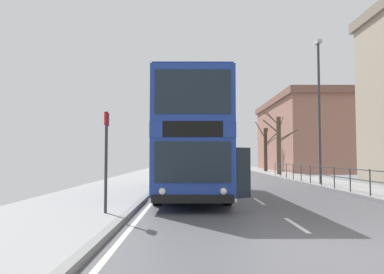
# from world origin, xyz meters

# --- Properties ---
(ground) EXTENTS (15.80, 140.00, 0.20)m
(ground) POSITION_xyz_m (-0.72, -0.00, 0.04)
(ground) COLOR #4D4D52
(double_decker_bus_main) EXTENTS (3.21, 10.67, 4.47)m
(double_decker_bus_main) POSITION_xyz_m (-2.49, 9.41, 2.34)
(double_decker_bus_main) COLOR navy
(double_decker_bus_main) RESTS_ON ground
(pedestrian_railing_far_kerb) EXTENTS (0.05, 25.04, 1.04)m
(pedestrian_railing_far_kerb) POSITION_xyz_m (4.45, 11.54, 0.83)
(pedestrian_railing_far_kerb) COLOR #2D3338
(pedestrian_railing_far_kerb) RESTS_ON ground
(bus_stop_sign_near) EXTENTS (0.08, 0.44, 2.75)m
(bus_stop_sign_near) POSITION_xyz_m (-4.86, 3.62, 1.82)
(bus_stop_sign_near) COLOR #2D2D33
(bus_stop_sign_near) RESTS_ON ground
(street_lamp_far_side) EXTENTS (0.28, 0.60, 8.28)m
(street_lamp_far_side) POSITION_xyz_m (4.88, 14.64, 4.90)
(street_lamp_far_side) COLOR #38383D
(street_lamp_far_side) RESTS_ON ground
(bare_tree_far_00) EXTENTS (2.22, 1.86, 5.41)m
(bare_tree_far_00) POSITION_xyz_m (5.62, 33.36, 2.60)
(bare_tree_far_00) COLOR #423328
(bare_tree_far_00) RESTS_ON ground
(bare_tree_far_01) EXTENTS (3.03, 2.22, 5.70)m
(bare_tree_far_01) POSITION_xyz_m (5.26, 25.97, 2.83)
(bare_tree_far_01) COLOR #4C3D2D
(bare_tree_far_01) RESTS_ON ground
(background_building_01) EXTENTS (13.77, 18.56, 8.35)m
(background_building_01) POSITION_xyz_m (13.64, 36.64, 4.20)
(background_building_01) COLOR #936656
(background_building_01) RESTS_ON ground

